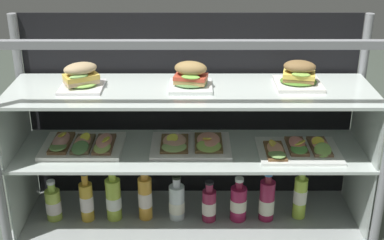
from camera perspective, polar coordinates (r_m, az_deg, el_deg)
The scene contains 22 objects.
ground_plane at distance 2.45m, azimuth 0.00°, elevation -11.32°, with size 6.00×6.00×0.02m, color #40483F.
case_base_deck at distance 2.43m, azimuth 0.00°, elevation -10.73°, with size 1.55×0.45×0.04m, color #9EA4A3.
case_frame at distance 2.30m, azimuth 0.01°, elevation 0.97°, with size 1.55×0.45×0.91m.
riser_lower_tier at distance 2.33m, azimuth 0.00°, elevation -7.03°, with size 1.47×0.38×0.32m.
shelf_lower_glass at distance 2.25m, azimuth 0.00°, elevation -3.33°, with size 1.49×0.40×0.01m, color silver.
riser_upper_tier at distance 2.19m, azimuth 0.00°, elevation -0.16°, with size 1.47×0.38×0.26m.
shelf_upper_glass at distance 2.14m, azimuth 0.00°, elevation 3.17°, with size 1.49×0.40×0.01m, color silver.
plated_roll_sandwich_mid_right at distance 2.18m, azimuth -11.74°, elevation 4.48°, with size 0.17×0.17×0.11m.
plated_roll_sandwich_far_right at distance 2.14m, azimuth -0.10°, elevation 4.62°, with size 0.17×0.17×0.11m.
plated_roll_sandwich_left_of_center at distance 2.21m, azimuth 11.61°, elevation 4.67°, with size 0.19×0.19×0.11m.
open_sandwich_tray_far_right at distance 2.29m, azimuth -11.59°, elevation -2.62°, with size 0.34×0.25×0.07m.
open_sandwich_tray_center at distance 2.25m, azimuth 0.15°, elevation -2.59°, with size 0.34×0.25×0.05m.
open_sandwich_tray_right_of_center at distance 2.26m, azimuth 11.57°, elevation -3.10°, with size 0.34×0.25×0.06m.
juice_bottle_front_right_end at distance 2.44m, azimuth -14.60°, elevation -8.76°, with size 0.07×0.07×0.19m.
juice_bottle_tucked_behind at distance 2.39m, azimuth -11.18°, elevation -8.54°, with size 0.06×0.06×0.24m.
juice_bottle_near_post at distance 2.38m, azimuth -8.33°, elevation -8.40°, with size 0.07×0.07×0.25m.
juice_bottle_front_second at distance 2.36m, azimuth -4.95°, elevation -8.30°, with size 0.06×0.06×0.24m.
juice_bottle_back_right at distance 2.37m, azimuth -1.52°, elevation -8.82°, with size 0.07×0.07×0.21m.
juice_bottle_front_middle at distance 2.36m, azimuth 1.99°, elevation -9.13°, with size 0.06×0.06×0.19m.
juice_bottle_front_left_end at distance 2.37m, azimuth 5.16°, elevation -8.88°, with size 0.07×0.07×0.21m.
juice_bottle_back_left at distance 2.38m, azimuth 8.21°, elevation -8.66°, with size 0.07×0.07×0.23m.
juice_bottle_front_fourth at distance 2.41m, azimuth 11.70°, elevation -8.01°, with size 0.06×0.06×0.25m.
Camera 1 is at (0.01, -2.00, 1.39)m, focal length 49.42 mm.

